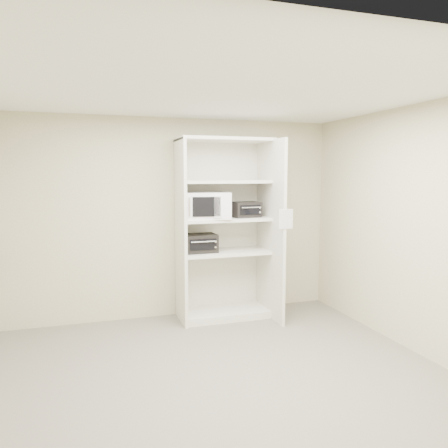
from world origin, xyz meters
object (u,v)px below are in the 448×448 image
object	(u,v)px
microwave	(207,205)
toaster_oven_upper	(246,209)
shelving_unit	(227,235)
toaster_oven_lower	(200,243)

from	to	relation	value
microwave	toaster_oven_upper	xyz separation A→B (m)	(0.55, 0.03, -0.07)
shelving_unit	toaster_oven_lower	distance (m)	0.40
toaster_oven_upper	toaster_oven_lower	bearing A→B (deg)	171.10
toaster_oven_upper	toaster_oven_lower	size ratio (longest dim) A/B	0.84
shelving_unit	toaster_oven_upper	size ratio (longest dim) A/B	6.69
microwave	toaster_oven_lower	bearing A→B (deg)	152.54
toaster_oven_upper	toaster_oven_lower	distance (m)	0.77
shelving_unit	toaster_oven_upper	distance (m)	0.42
shelving_unit	toaster_oven_lower	bearing A→B (deg)	-179.94
shelving_unit	toaster_oven_upper	bearing A→B (deg)	-6.96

